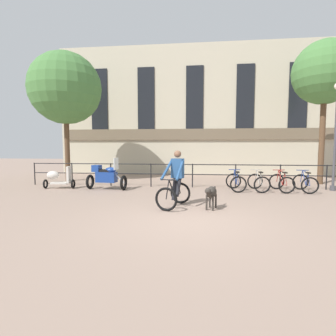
{
  "coord_description": "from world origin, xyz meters",
  "views": [
    {
      "loc": [
        0.21,
        -6.42,
        1.82
      ],
      "look_at": [
        -0.83,
        2.86,
        1.05
      ],
      "focal_mm": 28.0,
      "sensor_mm": 36.0,
      "label": 1
    }
  ],
  "objects_px": {
    "parked_motorcycle": "(106,176)",
    "parked_bicycle_mid_right": "(282,183)",
    "parked_bicycle_near_lamp": "(236,182)",
    "dog": "(211,193)",
    "parked_bicycle_far_end": "(305,183)",
    "street_lamp": "(336,131)",
    "parked_bicycle_mid_left": "(258,182)",
    "parked_scooter": "(58,178)",
    "cyclist_with_bike": "(175,181)"
  },
  "relations": [
    {
      "from": "cyclist_with_bike",
      "to": "parked_bicycle_far_end",
      "type": "bearing_deg",
      "value": 49.63
    },
    {
      "from": "dog",
      "to": "parked_bicycle_mid_left",
      "type": "relative_size",
      "value": 0.77
    },
    {
      "from": "cyclist_with_bike",
      "to": "parked_scooter",
      "type": "relative_size",
      "value": 1.29
    },
    {
      "from": "parked_bicycle_near_lamp",
      "to": "parked_bicycle_mid_right",
      "type": "xyz_separation_m",
      "value": [
        1.81,
        0.0,
        0.0
      ]
    },
    {
      "from": "parked_bicycle_mid_left",
      "to": "parked_bicycle_far_end",
      "type": "relative_size",
      "value": 1.0
    },
    {
      "from": "parked_motorcycle",
      "to": "parked_bicycle_near_lamp",
      "type": "bearing_deg",
      "value": -81.22
    },
    {
      "from": "dog",
      "to": "parked_bicycle_far_end",
      "type": "relative_size",
      "value": 0.77
    },
    {
      "from": "parked_scooter",
      "to": "street_lamp",
      "type": "xyz_separation_m",
      "value": [
        11.56,
        0.76,
        1.99
      ]
    },
    {
      "from": "street_lamp",
      "to": "dog",
      "type": "bearing_deg",
      "value": -143.38
    },
    {
      "from": "parked_motorcycle",
      "to": "parked_scooter",
      "type": "height_order",
      "value": "parked_motorcycle"
    },
    {
      "from": "dog",
      "to": "street_lamp",
      "type": "height_order",
      "value": "street_lamp"
    },
    {
      "from": "parked_motorcycle",
      "to": "parked_bicycle_far_end",
      "type": "xyz_separation_m",
      "value": [
        8.14,
        0.33,
        -0.2
      ]
    },
    {
      "from": "cyclist_with_bike",
      "to": "parked_bicycle_far_end",
      "type": "xyz_separation_m",
      "value": [
        4.97,
        3.11,
        -0.41
      ]
    },
    {
      "from": "cyclist_with_bike",
      "to": "parked_bicycle_near_lamp",
      "type": "bearing_deg",
      "value": 71.74
    },
    {
      "from": "parked_bicycle_mid_left",
      "to": "parked_bicycle_mid_right",
      "type": "relative_size",
      "value": 0.99
    },
    {
      "from": "parked_motorcycle",
      "to": "cyclist_with_bike",
      "type": "bearing_deg",
      "value": -125.89
    },
    {
      "from": "dog",
      "to": "parked_bicycle_mid_right",
      "type": "distance_m",
      "value": 4.55
    },
    {
      "from": "parked_motorcycle",
      "to": "parked_bicycle_near_lamp",
      "type": "height_order",
      "value": "parked_motorcycle"
    },
    {
      "from": "dog",
      "to": "parked_bicycle_mid_right",
      "type": "height_order",
      "value": "parked_bicycle_mid_right"
    },
    {
      "from": "parked_bicycle_mid_left",
      "to": "parked_scooter",
      "type": "height_order",
      "value": "parked_scooter"
    },
    {
      "from": "dog",
      "to": "parked_bicycle_near_lamp",
      "type": "bearing_deg",
      "value": 89.0
    },
    {
      "from": "parked_bicycle_mid_right",
      "to": "dog",
      "type": "bearing_deg",
      "value": 44.39
    },
    {
      "from": "parked_motorcycle",
      "to": "parked_bicycle_mid_left",
      "type": "bearing_deg",
      "value": -81.72
    },
    {
      "from": "cyclist_with_bike",
      "to": "parked_bicycle_mid_right",
      "type": "relative_size",
      "value": 1.47
    },
    {
      "from": "parked_bicycle_near_lamp",
      "to": "parked_bicycle_mid_right",
      "type": "distance_m",
      "value": 1.81
    },
    {
      "from": "parked_scooter",
      "to": "parked_bicycle_mid_right",
      "type": "bearing_deg",
      "value": -94.28
    },
    {
      "from": "parked_bicycle_far_end",
      "to": "street_lamp",
      "type": "distance_m",
      "value": 2.49
    },
    {
      "from": "parked_bicycle_mid_left",
      "to": "parked_scooter",
      "type": "relative_size",
      "value": 0.87
    },
    {
      "from": "parked_motorcycle",
      "to": "parked_bicycle_mid_left",
      "type": "height_order",
      "value": "parked_motorcycle"
    },
    {
      "from": "dog",
      "to": "parked_bicycle_far_end",
      "type": "distance_m",
      "value": 5.19
    },
    {
      "from": "street_lamp",
      "to": "parked_bicycle_mid_right",
      "type": "bearing_deg",
      "value": -168.6
    },
    {
      "from": "cyclist_with_bike",
      "to": "parked_bicycle_mid_left",
      "type": "distance_m",
      "value": 4.44
    },
    {
      "from": "parked_motorcycle",
      "to": "parked_bicycle_mid_right",
      "type": "height_order",
      "value": "parked_motorcycle"
    },
    {
      "from": "cyclist_with_bike",
      "to": "parked_motorcycle",
      "type": "xyz_separation_m",
      "value": [
        -3.17,
        2.78,
        -0.2
      ]
    },
    {
      "from": "street_lamp",
      "to": "parked_bicycle_near_lamp",
      "type": "bearing_deg",
      "value": -173.73
    },
    {
      "from": "parked_bicycle_mid_right",
      "to": "cyclist_with_bike",
      "type": "bearing_deg",
      "value": 33.18
    },
    {
      "from": "cyclist_with_bike",
      "to": "parked_bicycle_near_lamp",
      "type": "distance_m",
      "value": 3.85
    },
    {
      "from": "dog",
      "to": "street_lamp",
      "type": "bearing_deg",
      "value": 54.84
    },
    {
      "from": "parked_motorcycle",
      "to": "parked_bicycle_mid_right",
      "type": "xyz_separation_m",
      "value": [
        7.23,
        0.33,
        -0.2
      ]
    },
    {
      "from": "parked_bicycle_far_end",
      "to": "street_lamp",
      "type": "height_order",
      "value": "street_lamp"
    },
    {
      "from": "parked_bicycle_near_lamp",
      "to": "parked_scooter",
      "type": "distance_m",
      "value": 7.58
    },
    {
      "from": "dog",
      "to": "parked_motorcycle",
      "type": "xyz_separation_m",
      "value": [
        -4.23,
        3.08,
        0.08
      ]
    },
    {
      "from": "cyclist_with_bike",
      "to": "dog",
      "type": "xyz_separation_m",
      "value": [
        1.06,
        -0.3,
        -0.28
      ]
    },
    {
      "from": "parked_bicycle_mid_right",
      "to": "parked_motorcycle",
      "type": "bearing_deg",
      "value": -1.64
    },
    {
      "from": "parked_bicycle_mid_right",
      "to": "parked_scooter",
      "type": "bearing_deg",
      "value": -2.29
    },
    {
      "from": "parked_bicycle_near_lamp",
      "to": "dog",
      "type": "bearing_deg",
      "value": 67.87
    },
    {
      "from": "parked_bicycle_far_end",
      "to": "parked_bicycle_near_lamp",
      "type": "bearing_deg",
      "value": 2.48
    },
    {
      "from": "dog",
      "to": "parked_bicycle_near_lamp",
      "type": "height_order",
      "value": "parked_bicycle_near_lamp"
    },
    {
      "from": "parked_bicycle_mid_left",
      "to": "parked_scooter",
      "type": "distance_m",
      "value": 8.49
    },
    {
      "from": "parked_bicycle_near_lamp",
      "to": "parked_scooter",
      "type": "height_order",
      "value": "parked_scooter"
    }
  ]
}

